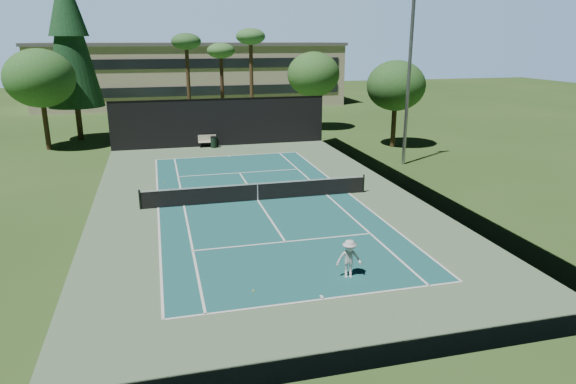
% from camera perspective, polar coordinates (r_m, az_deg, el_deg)
% --- Properties ---
extents(ground, '(160.00, 160.00, 0.00)m').
position_cam_1_polar(ground, '(29.08, -3.38, -0.95)').
color(ground, '#2C4D1C').
rests_on(ground, ground).
extents(apron_slab, '(18.00, 32.00, 0.01)m').
position_cam_1_polar(apron_slab, '(29.08, -3.38, -0.94)').
color(apron_slab, '#5A7854').
rests_on(apron_slab, ground).
extents(court_surface, '(10.97, 23.77, 0.01)m').
position_cam_1_polar(court_surface, '(29.08, -3.38, -0.93)').
color(court_surface, '#1C5959').
rests_on(court_surface, ground).
extents(court_lines, '(11.07, 23.87, 0.01)m').
position_cam_1_polar(court_lines, '(29.08, -3.38, -0.92)').
color(court_lines, white).
rests_on(court_lines, ground).
extents(tennis_net, '(12.90, 0.10, 1.10)m').
position_cam_1_polar(tennis_net, '(28.92, -3.40, 0.10)').
color(tennis_net, black).
rests_on(tennis_net, ground).
extents(fence, '(18.04, 32.05, 4.03)m').
position_cam_1_polar(fence, '(28.60, -3.47, 2.92)').
color(fence, black).
rests_on(fence, ground).
extents(player, '(1.08, 0.75, 1.53)m').
position_cam_1_polar(player, '(19.80, 6.81, -7.37)').
color(player, silver).
rests_on(player, ground).
extents(tennis_ball_a, '(0.08, 0.08, 0.08)m').
position_cam_1_polar(tennis_ball_a, '(18.93, -3.85, -10.90)').
color(tennis_ball_a, yellow).
rests_on(tennis_ball_a, ground).
extents(tennis_ball_b, '(0.08, 0.08, 0.08)m').
position_cam_1_polar(tennis_ball_b, '(32.58, -4.87, 1.02)').
color(tennis_ball_b, '#D3E734').
rests_on(tennis_ball_b, ground).
extents(tennis_ball_c, '(0.07, 0.07, 0.07)m').
position_cam_1_polar(tennis_ball_c, '(31.65, -0.13, 0.61)').
color(tennis_ball_c, '#B6D630').
rests_on(tennis_ball_c, ground).
extents(tennis_ball_d, '(0.08, 0.08, 0.08)m').
position_cam_1_polar(tennis_ball_d, '(33.17, -13.58, 0.90)').
color(tennis_ball_d, gold).
rests_on(tennis_ball_d, ground).
extents(park_bench, '(1.50, 0.45, 1.02)m').
position_cam_1_polar(park_bench, '(43.98, -8.96, 5.66)').
color(park_bench, beige).
rests_on(park_bench, ground).
extents(trash_bin, '(0.56, 0.56, 0.95)m').
position_cam_1_polar(trash_bin, '(43.62, -8.26, 5.51)').
color(trash_bin, black).
rests_on(trash_bin, ground).
extents(pine_tree, '(4.80, 4.80, 15.00)m').
position_cam_1_polar(pine_tree, '(49.70, -23.22, 16.27)').
color(pine_tree, '#49361F').
rests_on(pine_tree, ground).
extents(palm_a, '(2.80, 2.80, 9.32)m').
position_cam_1_polar(palm_a, '(51.33, -11.23, 15.69)').
color(palm_a, '#45301D').
rests_on(palm_a, ground).
extents(palm_b, '(2.80, 2.80, 8.42)m').
position_cam_1_polar(palm_b, '(53.67, -7.46, 15.00)').
color(palm_b, '#40281B').
rests_on(palm_b, ground).
extents(palm_c, '(2.80, 2.80, 9.77)m').
position_cam_1_polar(palm_c, '(51.07, -4.17, 16.41)').
color(palm_c, '#4B3520').
rests_on(palm_c, ground).
extents(decid_tree_a, '(5.12, 5.12, 7.62)m').
position_cam_1_polar(decid_tree_a, '(51.64, 2.84, 12.91)').
color(decid_tree_a, '#3F281B').
rests_on(decid_tree_a, ground).
extents(decid_tree_b, '(4.80, 4.80, 7.14)m').
position_cam_1_polar(decid_tree_b, '(43.84, 11.90, 11.47)').
color(decid_tree_b, '#43311C').
rests_on(decid_tree_b, ground).
extents(decid_tree_c, '(5.44, 5.44, 8.09)m').
position_cam_1_polar(decid_tree_c, '(46.17, -25.87, 11.29)').
color(decid_tree_c, '#49331F').
rests_on(decid_tree_c, ground).
extents(campus_building, '(40.50, 12.50, 8.30)m').
position_cam_1_polar(campus_building, '(73.53, -10.57, 12.82)').
color(campus_building, '#BBAB91').
rests_on(campus_building, ground).
extents(light_pole, '(0.90, 0.25, 12.22)m').
position_cam_1_polar(light_pole, '(37.50, 13.30, 12.67)').
color(light_pole, gray).
rests_on(light_pole, ground).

